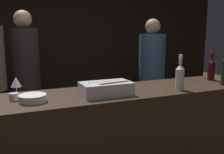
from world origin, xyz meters
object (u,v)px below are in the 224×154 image
object	(u,v)px
wine_glass	(16,82)
white_wine_bottle	(180,76)
candle_votive	(14,97)
person_blond_tee	(152,71)
red_wine_bottle_tall	(211,68)
person_in_hoodie	(26,73)
bowl_white	(33,98)
ice_bin_with_bottles	(107,88)

from	to	relation	value
wine_glass	white_wine_bottle	xyz separation A→B (m)	(1.32, -0.31, 0.01)
candle_votive	person_blond_tee	bearing A→B (deg)	30.35
red_wine_bottle_tall	person_in_hoodie	bearing A→B (deg)	145.39
bowl_white	person_in_hoodie	bearing A→B (deg)	87.53
ice_bin_with_bottles	candle_votive	size ratio (longest dim) A/B	5.70
bowl_white	candle_votive	world-z (taller)	same
bowl_white	person_blond_tee	size ratio (longest dim) A/B	0.12
white_wine_bottle	bowl_white	bearing A→B (deg)	175.17
ice_bin_with_bottles	wine_glass	xyz separation A→B (m)	(-0.67, 0.23, 0.05)
candle_votive	white_wine_bottle	size ratio (longest dim) A/B	0.23
person_in_hoodie	person_blond_tee	bearing A→B (deg)	-43.06
person_in_hoodie	wine_glass	bearing A→B (deg)	-135.67
candle_votive	person_blond_tee	distance (m)	2.18
white_wine_bottle	person_blond_tee	xyz separation A→B (m)	(0.54, 1.30, -0.17)
ice_bin_with_bottles	candle_votive	distance (m)	0.70
person_blond_tee	candle_votive	bearing A→B (deg)	-105.05
person_in_hoodie	person_blond_tee	xyz separation A→B (m)	(1.70, -0.15, -0.05)
bowl_white	wine_glass	bearing A→B (deg)	114.88
ice_bin_with_bottles	bowl_white	xyz separation A→B (m)	(-0.57, 0.02, -0.03)
red_wine_bottle_tall	white_wine_bottle	xyz separation A→B (m)	(-0.60, -0.24, -0.00)
ice_bin_with_bottles	candle_votive	xyz separation A→B (m)	(-0.69, 0.12, -0.03)
ice_bin_with_bottles	red_wine_bottle_tall	distance (m)	1.26
white_wine_bottle	person_in_hoodie	bearing A→B (deg)	128.56
bowl_white	red_wine_bottle_tall	bearing A→B (deg)	4.37
white_wine_bottle	person_blond_tee	size ratio (longest dim) A/B	0.19
wine_glass	person_in_hoodie	size ratio (longest dim) A/B	0.09
wine_glass	candle_votive	bearing A→B (deg)	-102.33
red_wine_bottle_tall	white_wine_bottle	distance (m)	0.65
ice_bin_with_bottles	wine_glass	world-z (taller)	wine_glass
candle_votive	white_wine_bottle	bearing A→B (deg)	-8.55
wine_glass	red_wine_bottle_tall	xyz separation A→B (m)	(1.92, -0.07, 0.01)
wine_glass	person_in_hoodie	xyz separation A→B (m)	(0.16, 1.14, -0.11)
wine_glass	red_wine_bottle_tall	bearing A→B (deg)	-2.15
person_in_hoodie	white_wine_bottle	bearing A→B (deg)	-89.33
wine_glass	ice_bin_with_bottles	bearing A→B (deg)	-19.02
candle_votive	wine_glass	bearing A→B (deg)	77.67
red_wine_bottle_tall	white_wine_bottle	bearing A→B (deg)	-157.98
white_wine_bottle	person_blond_tee	world-z (taller)	person_blond_tee
bowl_white	wine_glass	xyz separation A→B (m)	(-0.10, 0.21, 0.08)
ice_bin_with_bottles	bowl_white	world-z (taller)	ice_bin_with_bottles
ice_bin_with_bottles	bowl_white	bearing A→B (deg)	178.11
wine_glass	candle_votive	xyz separation A→B (m)	(-0.02, -0.11, -0.08)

